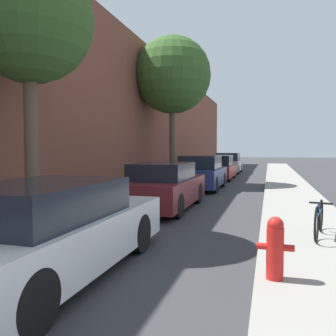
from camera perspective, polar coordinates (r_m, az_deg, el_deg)
ground_plane at (r=15.06m, az=8.36°, el=-3.67°), size 120.00×120.00×0.00m
sidewalk_left at (r=15.72m, az=-2.18°, el=-3.13°), size 2.00×52.00×0.12m
sidewalk_right at (r=14.94m, az=19.47°, el=-3.65°), size 2.00×52.00×0.12m
building_facade_left at (r=16.19m, az=-6.80°, el=9.26°), size 0.70×52.00×7.02m
parked_car_white at (r=5.16m, az=-19.07°, el=-9.86°), size 1.77×4.55×1.34m
parked_car_maroon at (r=10.33m, az=-0.69°, el=-3.11°), size 1.71×4.17×1.38m
parked_car_navy at (r=15.39m, az=5.46°, el=-0.88°), size 1.78×4.05×1.49m
parked_car_red at (r=20.48m, az=8.06°, el=0.02°), size 1.89×4.28×1.41m
parked_car_silver at (r=25.79m, az=9.92°, el=0.73°), size 1.73×4.10×1.48m
street_tree_near at (r=8.16m, az=-21.94°, el=21.64°), size 2.62×2.62×5.64m
street_tree_far at (r=17.38m, az=0.74°, el=14.97°), size 3.73×3.73×7.10m
fire_hydrant at (r=4.75m, az=17.21°, el=-12.32°), size 0.47×0.22×0.81m
bicycle at (r=7.28m, az=23.59°, el=-7.69°), size 0.48×1.56×0.65m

